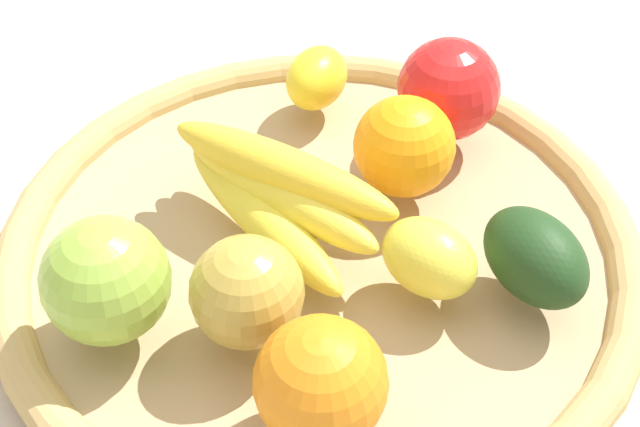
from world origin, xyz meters
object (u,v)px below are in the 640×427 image
orange_0 (321,382)px  apple_0 (449,89)px  apple_2 (106,281)px  lemon_0 (429,258)px  banana_bunch (273,193)px  lemon_1 (317,78)px  apple_1 (247,292)px  orange_1 (404,146)px  avocado (535,257)px

orange_0 → apple_0: size_ratio=0.98×
orange_0 → apple_2: (0.01, 0.14, 0.00)m
lemon_0 → banana_bunch: (0.01, 0.11, 0.01)m
lemon_1 → apple_1: 0.23m
banana_bunch → orange_0: (-0.13, -0.09, 0.01)m
orange_0 → lemon_0: bearing=-8.7°
orange_0 → apple_2: size_ratio=0.95×
lemon_0 → orange_1: 0.09m
apple_1 → banana_bunch: bearing=16.7°
lemon_0 → orange_0: bearing=171.3°
banana_bunch → apple_0: (0.14, -0.07, 0.01)m
apple_0 → lemon_0: bearing=-164.9°
lemon_0 → apple_0: bearing=15.1°
lemon_0 → lemon_1: size_ratio=1.08×
banana_bunch → apple_1: size_ratio=2.55×
lemon_1 → apple_2: size_ratio=0.78×
orange_0 → orange_1: orange_0 is taller
lemon_0 → apple_0: apple_0 is taller
orange_1 → apple_1: orange_1 is taller
apple_0 → lemon_1: bearing=94.6°
orange_0 → banana_bunch: bearing=35.8°
apple_2 → apple_1: bearing=-69.0°
avocado → apple_1: (-0.10, 0.14, 0.01)m
apple_0 → apple_1: size_ratio=1.10×
apple_2 → avocado: (0.13, -0.22, -0.01)m
apple_1 → avocado: bearing=-54.2°
orange_0 → lemon_1: 0.29m
orange_1 → apple_1: bearing=167.0°
apple_2 → apple_0: bearing=-24.9°
lemon_1 → banana_bunch: bearing=-167.0°
lemon_1 → apple_0: size_ratio=0.80×
banana_bunch → apple_0: bearing=-25.9°
lemon_1 → orange_0: bearing=-154.9°
orange_0 → avocado: orange_0 is taller
lemon_0 → orange_0: size_ratio=0.88×
lemon_0 → lemon_1: lemon_0 is taller
lemon_1 → avocado: bearing=-120.3°
orange_0 → orange_1: (0.20, 0.03, -0.00)m
apple_1 → lemon_1: bearing=14.4°
lemon_1 → apple_0: (0.01, -0.10, 0.02)m
lemon_0 → apple_2: apple_2 is taller
lemon_0 → orange_1: (0.08, 0.05, 0.01)m
apple_0 → orange_0: bearing=-175.4°
banana_bunch → apple_1: bearing=-163.3°
apple_0 → banana_bunch: bearing=154.1°
avocado → apple_0: size_ratio=1.04×
avocado → apple_1: size_ratio=1.14×
avocado → apple_0: bearing=38.6°
orange_1 → apple_0: apple_0 is taller
avocado → apple_1: apple_1 is taller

